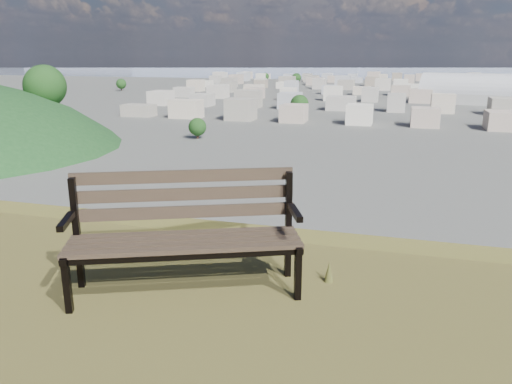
% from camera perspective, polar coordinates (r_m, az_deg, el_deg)
% --- Properties ---
extents(park_bench, '(1.85, 1.21, 0.93)m').
position_cam_1_polar(park_bench, '(3.96, -8.16, -3.90)').
color(park_bench, '#403325').
rests_on(park_bench, hilltop_mesa).
extents(arena, '(55.15, 33.43, 21.72)m').
position_cam_1_polar(arena, '(307.19, 23.21, 10.23)').
color(arena, beige).
rests_on(arena, ground).
extents(city_blocks, '(395.00, 361.00, 7.00)m').
position_cam_1_polar(city_blocks, '(395.77, 15.82, 11.56)').
color(city_blocks, beige).
rests_on(city_blocks, ground).
extents(city_trees, '(406.52, 387.20, 9.98)m').
position_cam_1_polar(city_trees, '(321.72, 10.89, 11.32)').
color(city_trees, '#35211A').
rests_on(city_trees, ground).
extents(bay_water, '(2400.00, 700.00, 0.12)m').
position_cam_1_polar(bay_water, '(901.03, 16.18, 13.21)').
color(bay_water, gray).
rests_on(bay_water, ground).
extents(far_hills, '(2050.00, 340.00, 60.00)m').
position_cam_1_polar(far_hills, '(1405.00, 13.81, 15.03)').
color(far_hills, '#868EA7').
rests_on(far_hills, ground).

